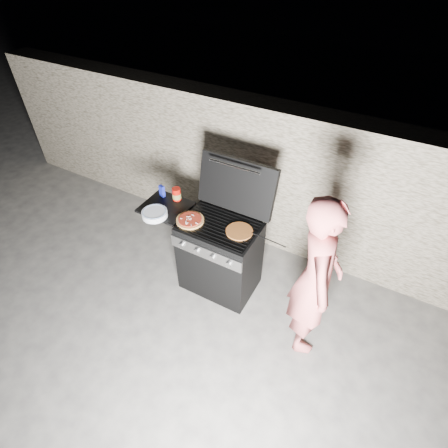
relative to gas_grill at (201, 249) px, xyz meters
The scene contains 10 objects.
ground 0.52m from the gas_grill, ahead, with size 50.00×50.00×0.00m, color #454442.
stone_wall 1.17m from the gas_grill, 76.61° to the left, with size 8.00×0.35×1.80m, color gray.
gas_grill is the anchor object (origin of this frame).
pizza_topped 0.48m from the gas_grill, 118.96° to the right, with size 0.29×0.29×0.03m, color #C38838, non-canonical shape.
pizza_plain 0.66m from the gas_grill, ahead, with size 0.27×0.27×0.01m, color orange.
sauce_jar 0.66m from the gas_grill, 157.10° to the left, with size 0.09×0.09×0.14m, color #AA0F06.
blue_carton 0.77m from the gas_grill, 166.56° to the left, with size 0.06×0.04×0.14m, color #141D95.
plate_stack 0.66m from the gas_grill, 155.50° to the right, with size 0.26×0.26×0.06m, color white.
person 1.38m from the gas_grill, ahead, with size 0.63×0.42×1.74m, color #D36260.
tongs 0.92m from the gas_grill, ahead, with size 0.01×0.01×0.40m, color black.
Camera 1 is at (1.31, -2.28, 3.24)m, focal length 28.00 mm.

